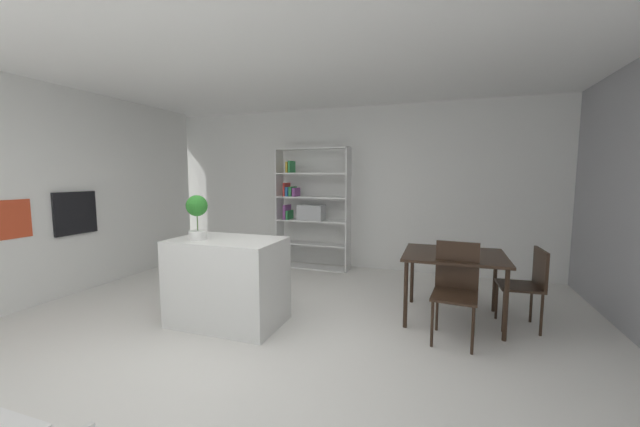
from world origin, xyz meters
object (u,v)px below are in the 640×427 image
Objects in this scene: kitchen_island at (228,281)px; dining_table at (454,260)px; dining_chair_window_side at (529,280)px; built_in_oven at (75,213)px; potted_plant_on_island at (197,212)px; open_bookshelf at (310,208)px; dining_chair_near at (456,283)px.

kitchen_island is 1.09× the size of dining_table.
dining_table is at bearing -93.03° from dining_chair_window_side.
kitchen_island is (2.53, -0.22, -0.64)m from built_in_oven.
potted_plant_on_island is 2.64m from open_bookshelf.
dining_chair_near reaches higher than kitchen_island.
built_in_oven reaches higher than kitchen_island.
built_in_oven is 0.50× the size of kitchen_island.
kitchen_island is at bearing -76.86° from dining_chair_window_side.
built_in_oven reaches higher than dining_table.
dining_chair_window_side is (3.07, 0.91, 0.05)m from kitchen_island.
kitchen_island is 2.48× the size of potted_plant_on_island.
open_bookshelf reaches higher than dining_chair_near.
built_in_oven is at bearing -172.10° from dining_chair_near.
kitchen_island is at bearing 23.71° from potted_plant_on_island.
dining_chair_window_side is at bearing -27.47° from open_bookshelf.
open_bookshelf is 3.15m from dining_chair_near.
open_bookshelf is 2.18× the size of dining_chair_near.
built_in_oven is 4.92m from dining_table.
open_bookshelf is at bearing 145.42° from dining_table.
dining_table is (2.60, 1.03, -0.55)m from potted_plant_on_island.
open_bookshelf is 2.83m from dining_table.
dining_chair_near is at bearing -60.00° from dining_chair_window_side.
kitchen_island is 2.50m from dining_table.
potted_plant_on_island is at bearing -76.25° from dining_chair_window_side.
dining_chair_near is 1.11× the size of dining_chair_window_side.
dining_chair_near is (0.01, -0.48, -0.12)m from dining_table.
built_in_oven is 0.69× the size of dining_chair_window_side.
built_in_oven is 4.90m from dining_chair_near.
dining_chair_window_side is (5.60, 0.69, -0.59)m from built_in_oven.
dining_chair_window_side is at bearing 7.00° from built_in_oven.
dining_table is at bearing 96.71° from dining_chair_near.
potted_plant_on_island reaches higher than kitchen_island.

